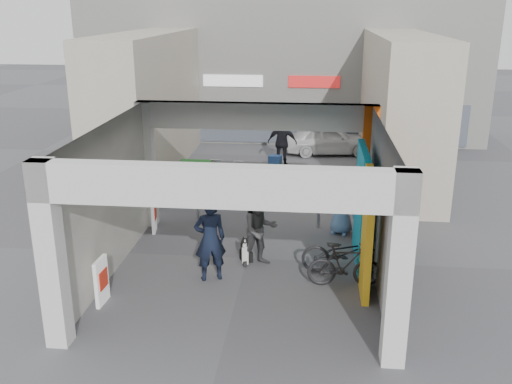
# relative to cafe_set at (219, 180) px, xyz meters

# --- Properties ---
(ground) EXTENTS (90.00, 90.00, 0.00)m
(ground) POSITION_rel_cafe_set_xyz_m (1.58, -5.37, -0.32)
(ground) COLOR #515155
(ground) RESTS_ON ground
(arcade_canopy) EXTENTS (6.40, 6.45, 6.40)m
(arcade_canopy) POSITION_rel_cafe_set_xyz_m (2.12, -6.19, 1.99)
(arcade_canopy) COLOR beige
(arcade_canopy) RESTS_ON ground
(far_building) EXTENTS (18.00, 4.08, 8.00)m
(far_building) POSITION_rel_cafe_set_xyz_m (1.58, 8.62, 3.67)
(far_building) COLOR silver
(far_building) RESTS_ON ground
(plaza_bldg_left) EXTENTS (2.00, 9.00, 5.00)m
(plaza_bldg_left) POSITION_rel_cafe_set_xyz_m (-2.92, 2.13, 2.18)
(plaza_bldg_left) COLOR #ADA58F
(plaza_bldg_left) RESTS_ON ground
(plaza_bldg_right) EXTENTS (2.00, 9.00, 5.00)m
(plaza_bldg_right) POSITION_rel_cafe_set_xyz_m (6.08, 2.13, 2.18)
(plaza_bldg_right) COLOR #ADA58F
(plaza_bldg_right) RESTS_ON ground
(bollard_left) EXTENTS (0.09, 0.09, 0.94)m
(bollard_left) POSITION_rel_cafe_set_xyz_m (-0.12, -2.98, 0.16)
(bollard_left) COLOR #92959A
(bollard_left) RESTS_ON ground
(bollard_center) EXTENTS (0.09, 0.09, 0.99)m
(bollard_center) POSITION_rel_cafe_set_xyz_m (1.70, -2.95, 0.18)
(bollard_center) COLOR #92959A
(bollard_center) RESTS_ON ground
(bollard_right) EXTENTS (0.09, 0.09, 0.82)m
(bollard_right) POSITION_rel_cafe_set_xyz_m (3.32, -3.12, 0.10)
(bollard_right) COLOR #92959A
(bollard_right) RESTS_ON ground
(advert_board_near) EXTENTS (0.13, 0.55, 1.00)m
(advert_board_near) POSITION_rel_cafe_set_xyz_m (-1.16, -7.86, 0.19)
(advert_board_near) COLOR white
(advert_board_near) RESTS_ON ground
(advert_board_far) EXTENTS (0.18, 0.56, 1.00)m
(advert_board_far) POSITION_rel_cafe_set_xyz_m (-1.16, -3.85, 0.19)
(advert_board_far) COLOR white
(advert_board_far) RESTS_ON ground
(cafe_set) EXTENTS (1.48, 1.19, 0.89)m
(cafe_set) POSITION_rel_cafe_set_xyz_m (0.00, 0.00, 0.00)
(cafe_set) COLOR #B3B3B8
(cafe_set) RESTS_ON ground
(produce_stand) EXTENTS (1.29, 0.70, 0.85)m
(produce_stand) POSITION_rel_cafe_set_xyz_m (-0.88, 0.32, 0.02)
(produce_stand) COLOR black
(produce_stand) RESTS_ON ground
(crate_stack) EXTENTS (0.53, 0.46, 0.56)m
(crate_stack) POSITION_rel_cafe_set_xyz_m (1.72, 2.54, -0.04)
(crate_stack) COLOR #18561A
(crate_stack) RESTS_ON ground
(border_collie) EXTENTS (0.25, 0.50, 0.68)m
(border_collie) POSITION_rel_cafe_set_xyz_m (1.57, -5.58, -0.04)
(border_collie) COLOR black
(border_collie) RESTS_ON ground
(man_with_dog) EXTENTS (0.83, 0.70, 1.95)m
(man_with_dog) POSITION_rel_cafe_set_xyz_m (0.89, -6.55, 0.66)
(man_with_dog) COLOR black
(man_with_dog) RESTS_ON ground
(man_back_turned) EXTENTS (1.09, 1.00, 1.80)m
(man_back_turned) POSITION_rel_cafe_set_xyz_m (1.92, -5.68, 0.58)
(man_back_turned) COLOR #3C3C3E
(man_back_turned) RESTS_ON ground
(man_elderly) EXTENTS (0.96, 0.79, 1.68)m
(man_elderly) POSITION_rel_cafe_set_xyz_m (3.92, -3.48, 0.52)
(man_elderly) COLOR #6087BA
(man_elderly) RESTS_ON ground
(man_crates) EXTENTS (1.18, 0.62, 1.93)m
(man_crates) POSITION_rel_cafe_set_xyz_m (1.95, 3.01, 0.65)
(man_crates) COLOR black
(man_crates) RESTS_ON ground
(bicycle_front) EXTENTS (1.93, 0.68, 1.01)m
(bicycle_front) POSITION_rel_cafe_set_xyz_m (3.88, -5.92, 0.19)
(bicycle_front) COLOR black
(bicycle_front) RESTS_ON ground
(bicycle_rear) EXTENTS (1.67, 0.58, 0.99)m
(bicycle_rear) POSITION_rel_cafe_set_xyz_m (3.88, -6.58, 0.18)
(bicycle_rear) COLOR black
(bicycle_rear) RESTS_ON ground
(white_van) EXTENTS (3.85, 1.96, 1.26)m
(white_van) POSITION_rel_cafe_set_xyz_m (3.74, 5.21, 0.31)
(white_van) COLOR silver
(white_van) RESTS_ON ground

